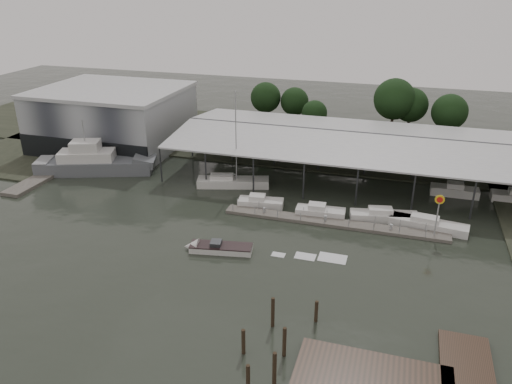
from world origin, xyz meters
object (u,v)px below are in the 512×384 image
(shell_fuel_sign, at_px, (438,208))
(speedboat_underway, at_px, (215,248))
(grey_trawler, at_px, (95,163))
(white_sailboat, at_px, (232,182))

(shell_fuel_sign, distance_m, speedboat_underway, 26.17)
(shell_fuel_sign, xyz_separation_m, speedboat_underway, (-23.74, -10.45, -3.53))
(shell_fuel_sign, bearing_deg, grey_trawler, 172.18)
(shell_fuel_sign, bearing_deg, white_sailboat, 164.38)
(grey_trawler, relative_size, white_sailboat, 1.31)
(grey_trawler, xyz_separation_m, speedboat_underway, (26.92, -17.40, -1.19))
(shell_fuel_sign, relative_size, grey_trawler, 0.30)
(grey_trawler, bearing_deg, white_sailboat, -17.32)
(shell_fuel_sign, relative_size, white_sailboat, 0.39)
(white_sailboat, bearing_deg, speedboat_underway, -91.81)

